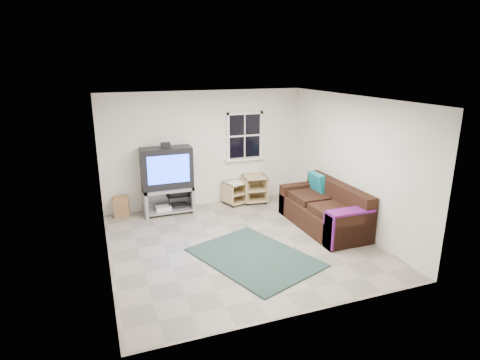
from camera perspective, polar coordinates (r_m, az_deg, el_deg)
name	(u,v)px	position (r m, az deg, el deg)	size (l,w,h in m)	color
room	(245,139)	(9.33, 0.66, 5.87)	(4.60, 4.62, 4.60)	gray
tv_unit	(167,175)	(8.74, -10.34, 0.72)	(1.07, 0.53, 1.57)	gray
av_rack	(178,191)	(8.98, -8.85, -1.59)	(0.51, 0.37, 1.01)	black
side_table_left	(254,188)	(9.48, 2.00, -1.09)	(0.59, 0.59, 0.63)	tan
side_table_right	(234,191)	(9.33, -0.80, -1.57)	(0.59, 0.59, 0.55)	tan
sofa	(325,211)	(8.19, 11.98, -4.29)	(0.93, 2.11, 0.96)	black
shag_rug	(255,257)	(6.92, 2.08, -10.92)	(1.49, 2.05, 0.02)	black
paper_bag	(121,207)	(8.94, -16.53, -3.65)	(0.31, 0.20, 0.45)	brown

